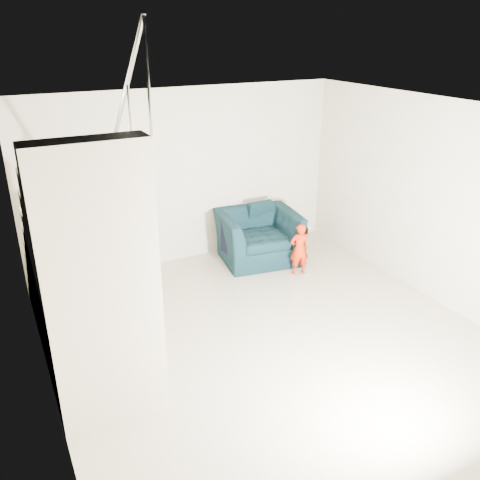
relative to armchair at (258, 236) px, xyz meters
name	(u,v)px	position (x,y,z in m)	size (l,w,h in m)	color
floor	(274,342)	(-0.97, -2.16, -0.40)	(5.50, 5.50, 0.00)	tan
ceiling	(281,114)	(-0.97, -2.16, 2.30)	(5.50, 5.50, 0.00)	silver
back_wall	(186,177)	(-0.97, 0.59, 0.95)	(5.00, 5.00, 0.00)	#AAA48A
left_wall	(37,288)	(-3.47, -2.16, 0.95)	(5.50, 5.50, 0.00)	#AAA48A
right_wall	(442,205)	(1.53, -2.16, 0.95)	(5.50, 5.50, 0.00)	#AAA48A
armchair	(258,236)	(0.00, 0.00, 0.00)	(1.22, 1.06, 0.79)	black
toddler	(299,249)	(0.30, -0.74, 0.01)	(0.29, 0.19, 0.81)	#B01805
side_table	(301,231)	(0.94, 0.18, -0.14)	(0.38, 0.38, 0.38)	silver
staircase	(87,289)	(-2.96, -1.61, 0.55)	(1.02, 3.03, 3.62)	#ADA089
cushion	(259,214)	(0.21, 0.35, 0.24)	(0.44, 0.13, 0.42)	black
throw	(229,239)	(-0.57, -0.10, 0.10)	(0.05, 0.49, 0.55)	black
phone	(307,231)	(0.39, -0.78, 0.31)	(0.02, 0.05, 0.10)	black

